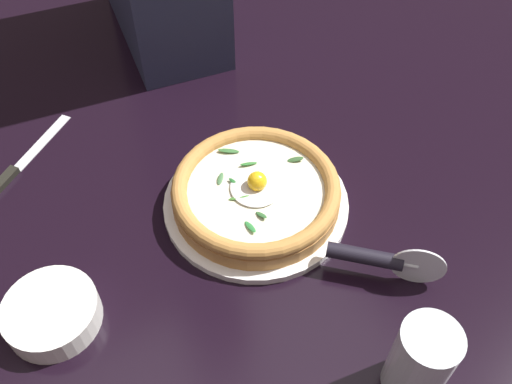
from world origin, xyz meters
TOP-DOWN VIEW (x-y plane):
  - ground_plane at (0.00, 0.00)m, footprint 2.40×2.40m
  - pizza_plate at (0.04, -0.02)m, footprint 0.28×0.28m
  - pizza at (0.04, -0.02)m, footprint 0.25×0.25m
  - side_bowl at (-0.01, 0.30)m, footprint 0.12×0.12m
  - pizza_cutter at (-0.15, -0.11)m, footprint 0.12×0.13m
  - table_knife at (0.28, 0.29)m, footprint 0.15×0.18m
  - drinking_glass at (-0.29, -0.06)m, footprint 0.07×0.07m

SIDE VIEW (x-z plane):
  - ground_plane at x=0.00m, z-range -0.03..0.00m
  - table_knife at x=0.28m, z-range 0.00..0.01m
  - pizza_plate at x=0.04m, z-range 0.00..0.01m
  - side_bowl at x=-0.01m, z-range 0.00..0.04m
  - pizza at x=0.04m, z-range 0.00..0.06m
  - pizza_cutter at x=-0.15m, z-range 0.00..0.07m
  - drinking_glass at x=-0.29m, z-range -0.01..0.11m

